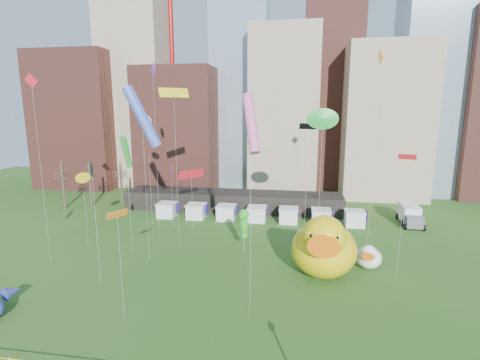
% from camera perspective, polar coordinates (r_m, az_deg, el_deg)
% --- Properties ---
extents(skyline, '(101.00, 23.00, 68.00)m').
position_cam_1_polar(skyline, '(80.35, 5.81, 13.82)').
color(skyline, brown).
rests_on(skyline, ground).
extents(pavilion, '(38.00, 6.00, 3.20)m').
position_cam_1_polar(pavilion, '(64.06, -1.15, -3.32)').
color(pavilion, black).
rests_on(pavilion, ground).
extents(vendor_tents, '(33.24, 2.80, 2.40)m').
position_cam_1_polar(vendor_tents, '(57.77, 2.72, -5.45)').
color(vendor_tents, white).
rests_on(vendor_tents, ground).
extents(bare_trees, '(8.44, 6.44, 8.50)m').
position_cam_1_polar(bare_trees, '(71.56, -22.47, -0.66)').
color(bare_trees, '#382B21').
rests_on(bare_trees, ground).
extents(big_duck, '(7.62, 9.79, 7.30)m').
position_cam_1_polar(big_duck, '(39.61, 13.11, -10.22)').
color(big_duck, yellow).
rests_on(big_duck, ground).
extents(small_duck, '(3.54, 4.21, 3.01)m').
position_cam_1_polar(small_duck, '(43.63, 19.66, -11.34)').
color(small_duck, white).
rests_on(small_duck, ground).
extents(seahorse_green, '(1.43, 1.72, 5.72)m').
position_cam_1_polar(seahorse_green, '(44.13, 0.65, -6.60)').
color(seahorse_green, silver).
rests_on(seahorse_green, ground).
extents(seahorse_purple, '(1.68, 1.89, 5.20)m').
position_cam_1_polar(seahorse_purple, '(39.88, 10.79, -9.60)').
color(seahorse_purple, silver).
rests_on(seahorse_purple, ground).
extents(box_truck, '(3.02, 6.94, 2.91)m').
position_cam_1_polar(box_truck, '(62.36, 25.22, -4.91)').
color(box_truck, white).
rests_on(box_truck, ground).
extents(kite_0, '(1.57, 0.05, 21.34)m').
position_cam_1_polar(kite_0, '(45.12, -29.96, 11.81)').
color(kite_0, silver).
rests_on(kite_0, ground).
extents(kite_1, '(1.91, 2.84, 18.85)m').
position_cam_1_polar(kite_1, '(28.30, 1.74, 8.93)').
color(kite_1, silver).
rests_on(kite_1, ground).
extents(kite_2, '(1.13, 1.26, 12.84)m').
position_cam_1_polar(kite_2, '(36.98, -22.36, 0.96)').
color(kite_2, silver).
rests_on(kite_2, ground).
extents(kite_3, '(0.95, 2.42, 14.63)m').
position_cam_1_polar(kite_3, '(45.26, -17.53, 4.31)').
color(kite_3, silver).
rests_on(kite_3, ground).
extents(kite_4, '(3.17, 3.11, 20.15)m').
position_cam_1_polar(kite_4, '(46.44, -10.40, 13.29)').
color(kite_4, silver).
rests_on(kite_4, ground).
extents(kite_6, '(0.88, 1.44, 24.19)m').
position_cam_1_polar(kite_6, '(45.77, 21.20, 15.78)').
color(kite_6, silver).
rests_on(kite_6, ground).
extents(kite_7, '(1.22, 1.61, 23.44)m').
position_cam_1_polar(kite_7, '(49.79, -13.65, 16.44)').
color(kite_7, silver).
rests_on(kite_7, ground).
extents(kite_8, '(3.10, 3.40, 9.17)m').
position_cam_1_polar(kite_8, '(51.40, -7.69, 0.90)').
color(kite_8, silver).
rests_on(kite_8, ground).
extents(kite_9, '(1.35, 0.79, 16.69)m').
position_cam_1_polar(kite_9, '(55.10, -14.43, 9.03)').
color(kite_9, silver).
rests_on(kite_9, ground).
extents(kite_10, '(2.24, 1.28, 15.89)m').
position_cam_1_polar(kite_10, '(45.15, 10.73, 8.15)').
color(kite_10, silver).
rests_on(kite_10, ground).
extents(kite_11, '(2.44, 0.40, 17.70)m').
position_cam_1_polar(kite_11, '(42.79, 12.95, 9.37)').
color(kite_11, silver).
rests_on(kite_11, ground).
extents(kite_12, '(0.83, 1.26, 9.73)m').
position_cam_1_polar(kite_12, '(49.81, -23.60, 0.29)').
color(kite_12, silver).
rests_on(kite_12, ground).
extents(kite_13, '(4.18, 1.85, 20.15)m').
position_cam_1_polar(kite_13, '(41.52, -15.21, 9.55)').
color(kite_13, silver).
rests_on(kite_13, ground).
extents(kite_14, '(1.10, 1.82, 9.58)m').
position_cam_1_polar(kite_14, '(30.73, -18.83, -5.29)').
color(kite_14, silver).
rests_on(kite_14, ground).
extents(kite_15, '(0.92, 1.65, 9.56)m').
position_cam_1_polar(kite_15, '(54.12, -10.80, 1.21)').
color(kite_15, silver).
rests_on(kite_15, ground).
extents(kite_16, '(1.69, 0.88, 13.18)m').
position_cam_1_polar(kite_16, '(39.79, 24.90, 3.08)').
color(kite_16, silver).
rests_on(kite_16, ground).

